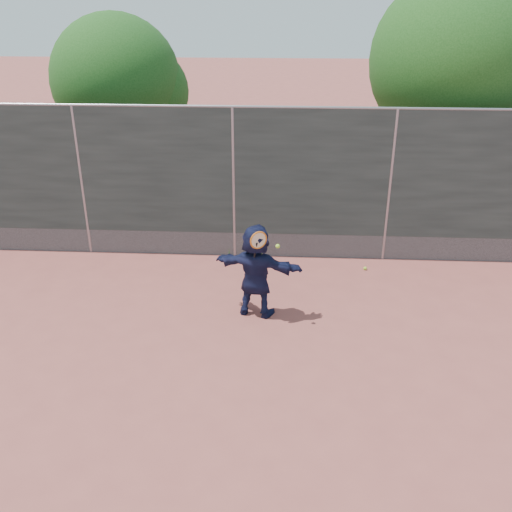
{
  "coord_description": "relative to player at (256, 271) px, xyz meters",
  "views": [
    {
      "loc": [
        1.03,
        -7.05,
        4.96
      ],
      "look_at": [
        0.56,
        1.22,
        1.06
      ],
      "focal_mm": 40.0,
      "sensor_mm": 36.0,
      "label": 1
    }
  ],
  "objects": [
    {
      "name": "ground",
      "position": [
        -0.56,
        -1.22,
        -0.8
      ],
      "size": [
        80.0,
        80.0,
        0.0
      ],
      "primitive_type": "plane",
      "color": "#9E4C42",
      "rests_on": "ground"
    },
    {
      "name": "tree_right",
      "position": [
        4.12,
        4.53,
        2.69
      ],
      "size": [
        3.78,
        3.6,
        5.39
      ],
      "color": "#382314",
      "rests_on": "ground"
    },
    {
      "name": "swing_action",
      "position": [
        0.08,
        -0.2,
        0.61
      ],
      "size": [
        0.47,
        0.18,
        0.51
      ],
      "color": "orange",
      "rests_on": "ground"
    },
    {
      "name": "weed_clump",
      "position": [
        -0.27,
        2.16,
        -0.66
      ],
      "size": [
        0.68,
        0.07,
        0.3
      ],
      "color": "#387226",
      "rests_on": "ground"
    },
    {
      "name": "tree_left",
      "position": [
        -3.41,
        5.33,
        2.14
      ],
      "size": [
        3.15,
        3.0,
        4.53
      ],
      "color": "#382314",
      "rests_on": "ground"
    },
    {
      "name": "fence",
      "position": [
        -0.56,
        2.28,
        0.79
      ],
      "size": [
        20.0,
        0.06,
        3.03
      ],
      "color": "#38423D",
      "rests_on": "ground"
    },
    {
      "name": "player",
      "position": [
        0.0,
        0.0,
        0.0
      ],
      "size": [
        1.55,
        0.82,
        1.59
      ],
      "primitive_type": "imported",
      "rotation": [
        0.0,
        0.0,
        2.89
      ],
      "color": "#151A3C",
      "rests_on": "ground"
    },
    {
      "name": "ball_ground",
      "position": [
        2.03,
        1.74,
        -0.76
      ],
      "size": [
        0.07,
        0.07,
        0.07
      ],
      "primitive_type": "sphere",
      "color": "#A8E132",
      "rests_on": "ground"
    }
  ]
}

